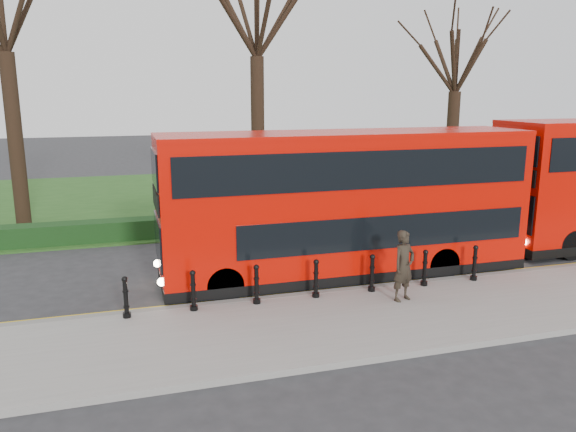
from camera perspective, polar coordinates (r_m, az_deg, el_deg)
name	(u,v)px	position (r m, az deg, el deg)	size (l,w,h in m)	color
ground	(273,289)	(16.28, -1.56, -7.39)	(120.00, 120.00, 0.00)	#28282B
pavement	(305,327)	(13.58, 1.77, -11.24)	(60.00, 4.00, 0.15)	gray
kerb	(282,298)	(15.35, -0.59, -8.35)	(60.00, 0.25, 0.16)	slate
grass_verge	(201,196)	(30.55, -8.85, 2.00)	(60.00, 18.00, 0.06)	#214B19
hedge	(229,223)	(22.54, -6.03, -0.72)	(60.00, 0.90, 0.80)	black
yellow_line_outer	(279,297)	(15.65, -0.89, -8.21)	(60.00, 0.10, 0.01)	yellow
yellow_line_inner	(277,294)	(15.83, -1.09, -7.96)	(60.00, 0.10, 0.01)	yellow
tree_mid	(256,1)	(25.76, -3.24, 20.95)	(8.20, 8.20, 12.81)	black
tree_right	(457,54)	(29.52, 16.82, 15.48)	(6.45, 6.45, 10.08)	black
bollard_row	(316,279)	(15.08, 2.86, -6.43)	(9.93, 0.15, 1.00)	black
bus_lead	(346,206)	(16.82, 5.92, 1.05)	(11.06, 2.54, 4.40)	#C40A01
pedestrian	(404,266)	(15.03, 11.68, -4.97)	(0.69, 0.45, 1.89)	black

